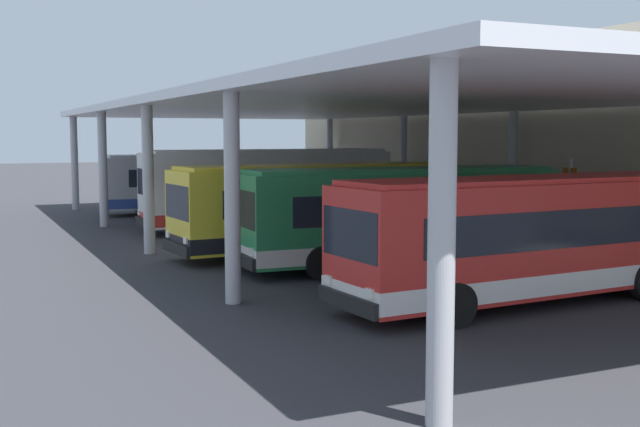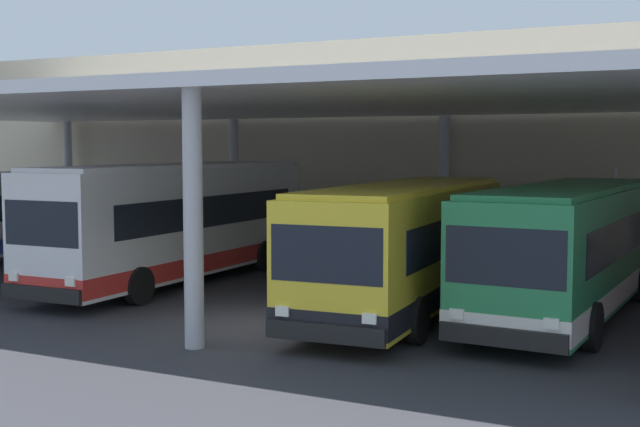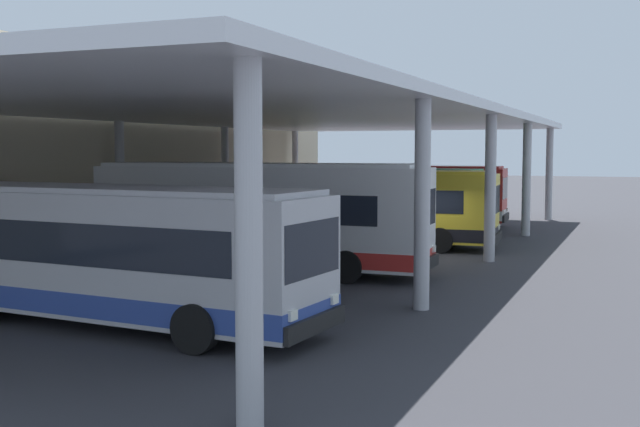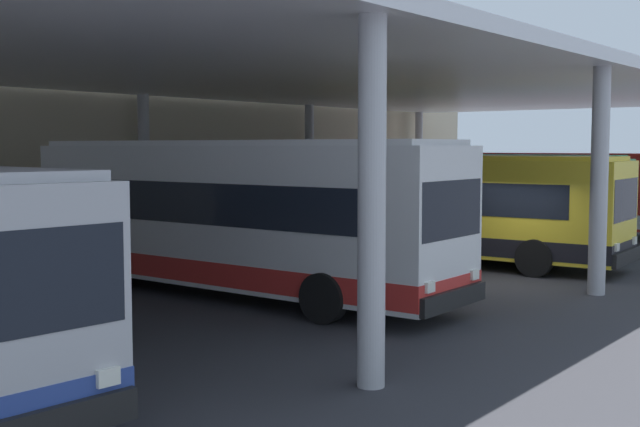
# 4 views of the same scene
# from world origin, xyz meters

# --- Properties ---
(ground_plane) EXTENTS (200.00, 200.00, 0.00)m
(ground_plane) POSITION_xyz_m (0.00, 0.00, 0.00)
(ground_plane) COLOR #333338
(platform_kerb) EXTENTS (42.00, 4.50, 0.18)m
(platform_kerb) POSITION_xyz_m (0.00, 11.75, 0.09)
(platform_kerb) COLOR #A39E93
(platform_kerb) RESTS_ON ground
(station_building_facade) EXTENTS (48.00, 1.60, 8.34)m
(station_building_facade) POSITION_xyz_m (0.00, 15.00, 4.17)
(station_building_facade) COLOR #C1B293
(station_building_facade) RESTS_ON ground
(canopy_shelter) EXTENTS (40.00, 17.00, 5.55)m
(canopy_shelter) POSITION_xyz_m (0.00, 5.50, 5.29)
(canopy_shelter) COLOR silver
(canopy_shelter) RESTS_ON ground
(bus_second_bay) EXTENTS (2.88, 11.38, 3.57)m
(bus_second_bay) POSITION_xyz_m (-5.24, 4.07, 1.84)
(bus_second_bay) COLOR white
(bus_second_bay) RESTS_ON ground
(bus_middle_bay) EXTENTS (3.17, 10.66, 3.17)m
(bus_middle_bay) POSITION_xyz_m (2.53, 2.96, 1.66)
(bus_middle_bay) COLOR yellow
(bus_middle_bay) RESTS_ON ground
(bus_far_bay) EXTENTS (3.06, 10.64, 3.17)m
(bus_far_bay) POSITION_xyz_m (6.22, 4.13, 1.66)
(bus_far_bay) COLOR #28844C
(bus_far_bay) RESTS_ON ground
(bus_departing) EXTENTS (3.15, 10.66, 3.17)m
(bus_departing) POSITION_xyz_m (12.32, 4.22, 1.66)
(bus_departing) COLOR red
(bus_departing) RESTS_ON ground
(bench_waiting) EXTENTS (1.80, 0.45, 0.92)m
(bench_waiting) POSITION_xyz_m (11.10, 11.82, 0.66)
(bench_waiting) COLOR brown
(bench_waiting) RESTS_ON platform_kerb
(trash_bin) EXTENTS (0.52, 0.52, 0.98)m
(trash_bin) POSITION_xyz_m (14.24, 12.02, 0.68)
(trash_bin) COLOR maroon
(trash_bin) RESTS_ON platform_kerb
(banner_sign) EXTENTS (0.70, 0.12, 3.20)m
(banner_sign) POSITION_xyz_m (6.37, 10.94, 1.98)
(banner_sign) COLOR #B2B2B7
(banner_sign) RESTS_ON platform_kerb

